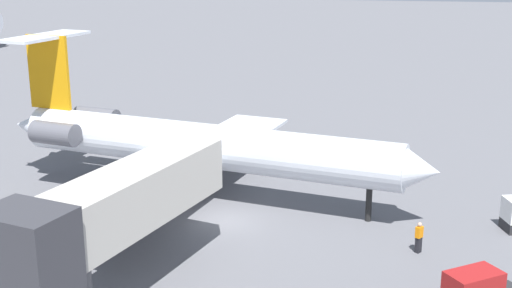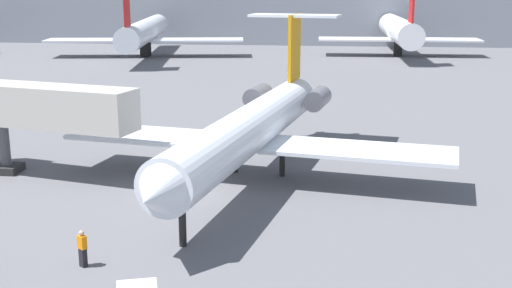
% 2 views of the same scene
% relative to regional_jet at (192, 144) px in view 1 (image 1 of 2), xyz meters
% --- Properties ---
extents(ground_plane, '(400.00, 400.00, 0.10)m').
position_rel_regional_jet_xyz_m(ground_plane, '(-3.68, -3.09, -3.55)').
color(ground_plane, '#5B5B60').
extents(regional_jet, '(25.31, 29.39, 9.89)m').
position_rel_regional_jet_xyz_m(regional_jet, '(0.00, 0.00, 0.00)').
color(regional_jet, silver).
rests_on(regional_jet, ground_plane).
extents(jet_bridge, '(13.90, 6.07, 6.29)m').
position_rel_regional_jet_xyz_m(jet_bridge, '(-14.67, -0.79, 1.08)').
color(jet_bridge, '#B7B2A8').
rests_on(jet_bridge, ground_plane).
extents(ground_crew_marshaller, '(0.48, 0.44, 1.69)m').
position_rel_regional_jet_xyz_m(ground_crew_marshaller, '(-5.91, -14.09, -2.64)').
color(ground_crew_marshaller, black).
rests_on(ground_crew_marshaller, ground_plane).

